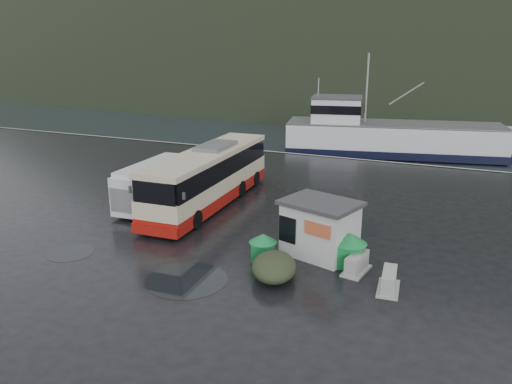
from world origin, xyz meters
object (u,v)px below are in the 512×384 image
at_px(fishing_trawler, 392,141).
at_px(jersey_barrier_a, 388,290).
at_px(jersey_barrier_b, 356,272).
at_px(waste_bin_left, 263,260).
at_px(ticket_kiosk, 319,254).
at_px(white_van, 157,205).
at_px(dome_tent, 274,278).
at_px(coach_bus, 210,204).
at_px(waste_bin_right, 348,266).

bearing_deg(fishing_trawler, jersey_barrier_a, -93.45).
distance_m(jersey_barrier_b, fishing_trawler, 31.63).
height_order(waste_bin_left, ticket_kiosk, ticket_kiosk).
bearing_deg(waste_bin_left, fishing_trawler, 87.61).
height_order(white_van, dome_tent, white_van).
bearing_deg(coach_bus, dome_tent, -49.39).
xyz_separation_m(white_van, dome_tent, (10.25, -6.46, 0.00)).
xyz_separation_m(white_van, jersey_barrier_b, (13.41, -4.48, 0.00)).
bearing_deg(jersey_barrier_b, jersey_barrier_a, -36.49).
bearing_deg(white_van, ticket_kiosk, -18.02).
height_order(coach_bus, jersey_barrier_a, coach_bus).
bearing_deg(fishing_trawler, dome_tent, -101.69).
bearing_deg(jersey_barrier_b, coach_bus, 150.04).
relative_size(dome_tent, ticket_kiosk, 0.79).
relative_size(waste_bin_left, jersey_barrier_b, 0.77).
xyz_separation_m(white_van, waste_bin_right, (12.94, -3.98, 0.00)).
relative_size(waste_bin_right, jersey_barrier_a, 0.93).
distance_m(dome_tent, fishing_trawler, 33.47).
relative_size(coach_bus, waste_bin_left, 9.80).
height_order(ticket_kiosk, jersey_barrier_b, ticket_kiosk).
xyz_separation_m(coach_bus, waste_bin_left, (6.29, -6.56, 0.00)).
relative_size(dome_tent, jersey_barrier_a, 1.58).
distance_m(ticket_kiosk, jersey_barrier_b, 2.38).
bearing_deg(coach_bus, jersey_barrier_b, -31.95).
relative_size(coach_bus, waste_bin_right, 8.10).
bearing_deg(white_van, waste_bin_left, -30.32).
xyz_separation_m(coach_bus, jersey_barrier_b, (10.59, -6.10, 0.00)).
relative_size(jersey_barrier_a, fishing_trawler, 0.07).
distance_m(coach_bus, jersey_barrier_b, 12.22).
distance_m(waste_bin_left, waste_bin_right, 3.94).
relative_size(coach_bus, jersey_barrier_b, 7.52).
height_order(waste_bin_left, dome_tent, waste_bin_left).
height_order(white_van, waste_bin_left, white_van).
height_order(dome_tent, fishing_trawler, fishing_trawler).
xyz_separation_m(coach_bus, ticket_kiosk, (8.53, -4.90, 0.00)).
distance_m(ticket_kiosk, jersey_barrier_a, 4.33).
bearing_deg(fishing_trawler, jersey_barrier_b, -95.98).
xyz_separation_m(jersey_barrier_a, fishing_trawler, (-4.53, 32.65, 0.00)).
bearing_deg(fishing_trawler, waste_bin_left, -103.74).
relative_size(waste_bin_right, dome_tent, 0.59).
height_order(waste_bin_left, jersey_barrier_a, waste_bin_left).
bearing_deg(waste_bin_left, dome_tent, -53.27).
bearing_deg(jersey_barrier_b, waste_bin_left, -173.98).
distance_m(waste_bin_left, jersey_barrier_a, 5.91).
distance_m(white_van, jersey_barrier_b, 14.14).
bearing_deg(white_van, fishing_trawler, 66.96).
xyz_separation_m(waste_bin_right, fishing_trawler, (-2.49, 30.98, 0.00)).
height_order(waste_bin_left, jersey_barrier_b, waste_bin_left).
relative_size(waste_bin_left, jersey_barrier_a, 0.77).
bearing_deg(coach_bus, jersey_barrier_a, -32.84).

